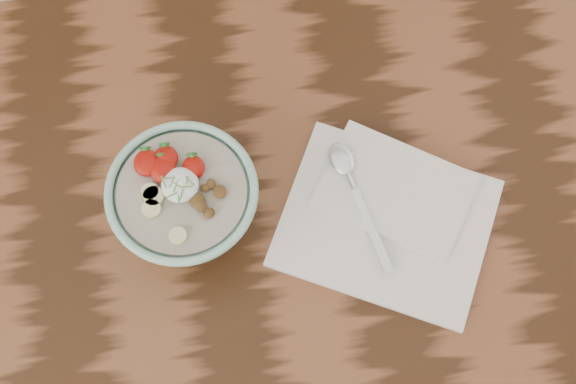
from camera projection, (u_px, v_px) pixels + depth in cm
name	position (u px, v px, depth cm)	size (l,w,h in cm)	color
table	(232.00, 295.00, 108.94)	(160.00, 90.00, 75.00)	black
breakfast_bowl	(185.00, 202.00, 97.22)	(18.15, 18.15, 11.91)	#8ABAA7
napkin	(388.00, 216.00, 102.37)	(32.47, 30.42, 1.58)	silver
spoon	(349.00, 176.00, 102.85)	(5.87, 18.50, 0.97)	silver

